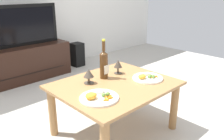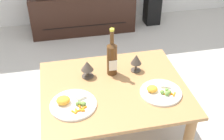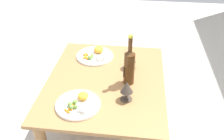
% 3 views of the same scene
% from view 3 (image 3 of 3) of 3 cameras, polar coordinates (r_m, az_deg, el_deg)
% --- Properties ---
extents(ground_plane, '(6.40, 6.40, 0.00)m').
position_cam_3_polar(ground_plane, '(2.07, -1.26, -12.91)').
color(ground_plane, '#B7B2A8').
extents(dining_table, '(1.00, 0.83, 0.48)m').
position_cam_3_polar(dining_table, '(1.80, -1.42, -4.30)').
color(dining_table, '#9E7042').
rests_on(dining_table, ground_plane).
extents(wine_bottle, '(0.07, 0.08, 0.36)m').
position_cam_3_polar(wine_bottle, '(1.64, 4.02, 1.05)').
color(wine_bottle, '#4C2D14').
rests_on(wine_bottle, dining_table).
extents(goblet_left, '(0.09, 0.09, 0.13)m').
position_cam_3_polar(goblet_left, '(1.82, 4.22, 2.68)').
color(goblet_left, '#473D33').
rests_on(goblet_left, dining_table).
extents(goblet_right, '(0.08, 0.08, 0.14)m').
position_cam_3_polar(goblet_right, '(1.52, 3.42, -4.15)').
color(goblet_right, '#473D33').
rests_on(goblet_right, dining_table).
extents(dinner_plate_left, '(0.30, 0.30, 0.06)m').
position_cam_3_polar(dinner_plate_left, '(2.01, -3.89, 3.51)').
color(dinner_plate_left, white).
rests_on(dinner_plate_left, dining_table).
extents(dinner_plate_right, '(0.28, 0.28, 0.05)m').
position_cam_3_polar(dinner_plate_right, '(1.54, -7.83, -7.72)').
color(dinner_plate_right, white).
rests_on(dinner_plate_right, dining_table).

